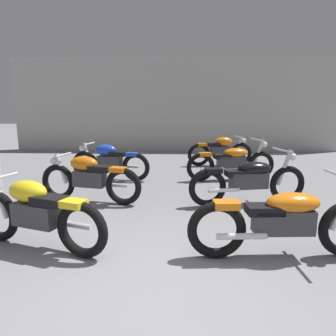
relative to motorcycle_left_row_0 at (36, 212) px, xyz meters
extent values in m
plane|color=gray|center=(1.49, -0.96, -0.46)|extent=(60.00, 60.00, 0.00)
cube|color=#B2B2AD|center=(1.49, 8.78, 1.34)|extent=(12.81, 0.24, 3.60)
torus|color=black|center=(0.63, -0.21, -0.12)|extent=(0.67, 0.31, 0.67)
cylinder|color=silver|center=(-0.53, 0.17, 0.14)|extent=(0.25, 0.14, 0.56)
cube|color=#38383D|center=(0.01, 0.00, -0.02)|extent=(0.62, 0.41, 0.28)
ellipsoid|color=yellow|center=(-0.09, 0.03, 0.26)|extent=(0.58, 0.43, 0.26)
cube|color=black|center=(0.22, -0.07, 0.18)|extent=(0.46, 0.35, 0.10)
cube|color=yellow|center=(0.53, -0.18, 0.18)|extent=(0.33, 0.28, 0.08)
cylinder|color=silver|center=(-0.48, 0.16, 0.40)|extent=(0.18, 0.47, 0.04)
cylinder|color=silver|center=(0.43, -0.01, -0.14)|extent=(0.54, 0.24, 0.07)
torus|color=black|center=(-0.54, 2.00, -0.12)|extent=(0.68, 0.25, 0.67)
torus|color=black|center=(0.73, 1.73, -0.12)|extent=(0.68, 0.25, 0.67)
cylinder|color=silver|center=(-0.46, 1.98, 0.14)|extent=(0.25, 0.12, 0.56)
cube|color=#38383D|center=(0.09, 1.87, -0.02)|extent=(0.61, 0.35, 0.28)
ellipsoid|color=orange|center=(0.00, 1.89, 0.26)|extent=(0.57, 0.38, 0.26)
cube|color=black|center=(0.31, 1.82, 0.18)|extent=(0.44, 0.32, 0.10)
cube|color=orange|center=(0.63, 1.75, 0.18)|extent=(0.32, 0.25, 0.08)
cylinder|color=silver|center=(-0.41, 1.97, 0.40)|extent=(0.13, 0.48, 0.04)
sphere|color=white|center=(-0.60, 2.01, 0.28)|extent=(0.14, 0.14, 0.14)
cylinder|color=silver|center=(0.51, 1.91, -0.14)|extent=(0.55, 0.18, 0.07)
torus|color=black|center=(-0.59, 3.75, -0.12)|extent=(0.68, 0.24, 0.67)
torus|color=black|center=(0.69, 3.51, -0.12)|extent=(0.68, 0.24, 0.67)
cylinder|color=silver|center=(-0.51, 3.74, 0.14)|extent=(0.25, 0.12, 0.56)
cube|color=#38383D|center=(0.05, 3.63, -0.02)|extent=(0.61, 0.34, 0.28)
ellipsoid|color=blue|center=(-0.05, 3.65, 0.26)|extent=(0.56, 0.37, 0.26)
cube|color=black|center=(0.27, 3.59, 0.18)|extent=(0.44, 0.31, 0.10)
cube|color=blue|center=(0.59, 3.53, 0.18)|extent=(0.31, 0.25, 0.08)
cylinder|color=silver|center=(-0.45, 3.73, 0.40)|extent=(0.13, 0.48, 0.04)
sphere|color=white|center=(-0.65, 3.77, 0.28)|extent=(0.14, 0.14, 0.14)
cylinder|color=silver|center=(0.47, 3.68, -0.14)|extent=(0.55, 0.17, 0.07)
torus|color=black|center=(2.15, -0.15, -0.12)|extent=(0.68, 0.16, 0.67)
cube|color=#38383D|center=(2.90, -0.10, -0.02)|extent=(0.67, 0.28, 0.28)
ellipsoid|color=orange|center=(3.00, -0.09, 0.20)|extent=(0.62, 0.36, 0.22)
cube|color=black|center=(2.68, -0.11, 0.12)|extent=(0.42, 0.27, 0.10)
cube|color=orange|center=(2.25, -0.14, 0.18)|extent=(0.29, 0.22, 0.08)
cylinder|color=silver|center=(2.41, -0.26, -0.14)|extent=(0.55, 0.11, 0.07)
torus|color=black|center=(3.67, 2.03, -0.12)|extent=(0.68, 0.25, 0.67)
torus|color=black|center=(2.20, 1.71, -0.12)|extent=(0.68, 0.25, 0.67)
cylinder|color=silver|center=(3.59, 2.01, 0.19)|extent=(0.28, 0.13, 0.66)
cube|color=#38383D|center=(2.93, 1.87, -0.02)|extent=(0.70, 0.37, 0.28)
ellipsoid|color=black|center=(3.03, 1.89, 0.20)|extent=(0.65, 0.44, 0.22)
cube|color=black|center=(2.72, 1.82, 0.12)|extent=(0.44, 0.32, 0.10)
cube|color=black|center=(2.30, 1.73, 0.18)|extent=(0.32, 0.25, 0.08)
cylinder|color=silver|center=(3.53, 2.00, 0.50)|extent=(0.18, 0.67, 0.04)
sphere|color=white|center=(3.72, 2.04, 0.38)|extent=(0.14, 0.14, 0.14)
cylinder|color=silver|center=(2.47, 1.64, -0.14)|extent=(0.55, 0.19, 0.07)
torus|color=black|center=(3.66, 3.89, -0.12)|extent=(0.68, 0.25, 0.67)
torus|color=black|center=(2.19, 3.58, -0.12)|extent=(0.68, 0.25, 0.67)
cylinder|color=silver|center=(3.58, 3.88, 0.19)|extent=(0.28, 0.13, 0.66)
cube|color=#38383D|center=(2.93, 3.74, -0.02)|extent=(0.70, 0.37, 0.28)
ellipsoid|color=orange|center=(3.03, 3.76, 0.20)|extent=(0.65, 0.44, 0.22)
cube|color=black|center=(2.71, 3.69, 0.12)|extent=(0.44, 0.32, 0.10)
cube|color=orange|center=(2.29, 3.60, 0.18)|extent=(0.32, 0.25, 0.08)
cylinder|color=silver|center=(3.52, 3.86, 0.50)|extent=(0.18, 0.67, 0.04)
sphere|color=white|center=(3.72, 3.91, 0.38)|extent=(0.14, 0.14, 0.14)
cylinder|color=silver|center=(2.47, 3.50, -0.14)|extent=(0.55, 0.18, 0.07)
torus|color=black|center=(3.53, 5.72, -0.12)|extent=(0.68, 0.24, 0.67)
torus|color=black|center=(2.26, 5.47, -0.12)|extent=(0.68, 0.24, 0.67)
cylinder|color=silver|center=(3.45, 5.70, 0.14)|extent=(0.25, 0.12, 0.56)
cube|color=#38383D|center=(2.90, 5.59, -0.02)|extent=(0.61, 0.35, 0.28)
ellipsoid|color=orange|center=(2.99, 5.61, 0.26)|extent=(0.56, 0.38, 0.26)
cube|color=black|center=(2.68, 5.55, 0.18)|extent=(0.44, 0.31, 0.10)
cube|color=orange|center=(2.36, 5.49, 0.18)|extent=(0.31, 0.25, 0.08)
cylinder|color=silver|center=(3.40, 5.69, 0.40)|extent=(0.13, 0.48, 0.04)
sphere|color=white|center=(3.59, 5.73, 0.28)|extent=(0.14, 0.14, 0.14)
cylinder|color=silver|center=(2.53, 5.39, -0.14)|extent=(0.55, 0.18, 0.07)
camera|label=1|loc=(1.74, -3.40, 1.23)|focal=32.47mm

